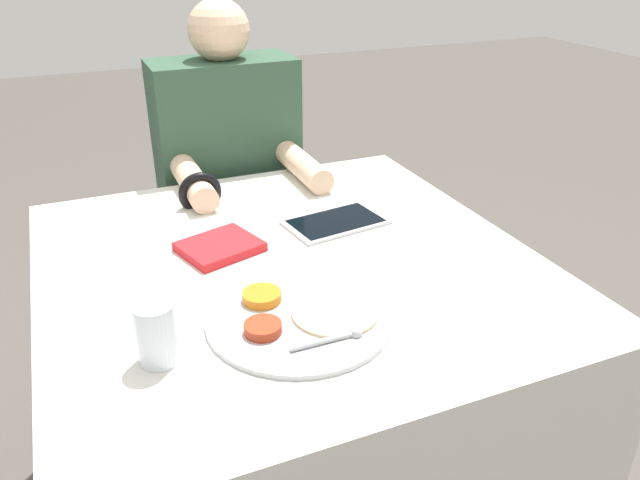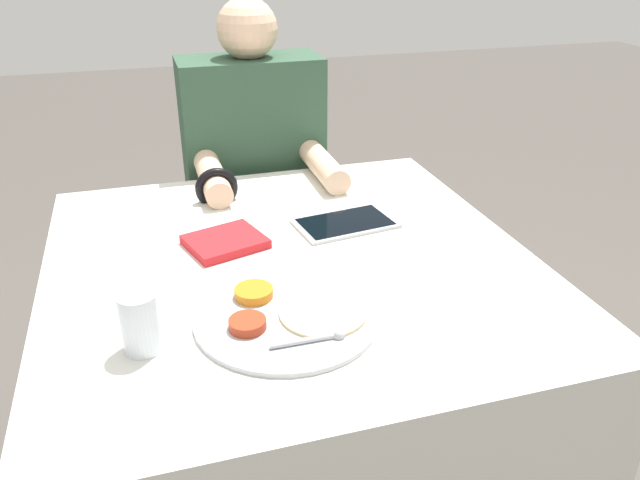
% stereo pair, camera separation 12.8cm
% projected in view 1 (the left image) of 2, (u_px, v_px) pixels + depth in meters
% --- Properties ---
extents(dining_table, '(1.02, 1.04, 0.75)m').
position_uv_depth(dining_table, '(293.00, 397.00, 1.50)').
color(dining_table, silver).
rests_on(dining_table, ground_plane).
extents(thali_tray, '(0.34, 0.34, 0.03)m').
position_uv_depth(thali_tray, '(299.00, 317.00, 1.12)').
color(thali_tray, '#B7BABF').
rests_on(thali_tray, dining_table).
extents(red_notebook, '(0.19, 0.18, 0.02)m').
position_uv_depth(red_notebook, '(220.00, 247.00, 1.36)').
color(red_notebook, silver).
rests_on(red_notebook, dining_table).
extents(tablet_device, '(0.25, 0.17, 0.01)m').
position_uv_depth(tablet_device, '(336.00, 222.00, 1.49)').
color(tablet_device, '#B7B7BC').
rests_on(tablet_device, dining_table).
extents(person_diner, '(0.42, 0.48, 1.21)m').
position_uv_depth(person_diner, '(232.00, 215.00, 1.97)').
color(person_diner, black).
rests_on(person_diner, ground_plane).
extents(drinking_glass, '(0.07, 0.07, 0.11)m').
position_uv_depth(drinking_glass, '(156.00, 333.00, 1.00)').
color(drinking_glass, silver).
rests_on(drinking_glass, dining_table).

